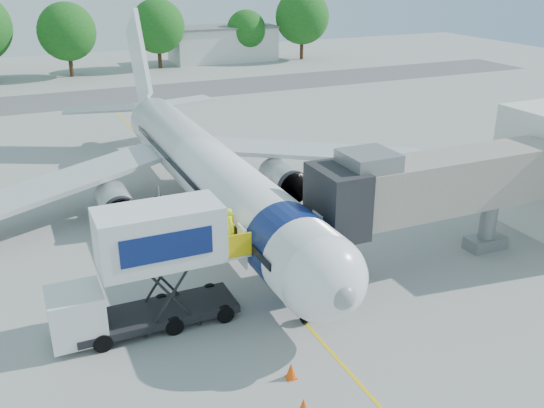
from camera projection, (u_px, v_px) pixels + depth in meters
name	position (u px, v px, depth m)	size (l,w,h in m)	color
ground	(230.00, 238.00, 34.88)	(160.00, 160.00, 0.00)	#9C9C99
guidance_line	(230.00, 238.00, 34.88)	(0.15, 70.00, 0.01)	yellow
taxiway_strip	(104.00, 97.00, 70.41)	(120.00, 10.00, 0.01)	#59595B
aircraft	(205.00, 169.00, 37.26)	(34.17, 37.73, 11.35)	white
jet_bridge	(426.00, 187.00, 30.35)	(13.90, 3.20, 6.60)	#A2988A
catering_hiloader	(147.00, 270.00, 25.55)	(8.50, 2.44, 5.50)	black
safety_cone_a	(291.00, 371.00, 23.15)	(0.43, 0.43, 0.69)	#F64E0C
safety_cone_b	(304.00, 408.00, 21.17)	(0.49, 0.49, 0.78)	#F64E0C
outbuilding_right	(223.00, 43.00, 94.65)	(16.40, 7.40, 5.30)	silver
tree_d	(67.00, 32.00, 80.62)	(7.68, 7.68, 9.79)	#382314
tree_e	(158.00, 26.00, 86.87)	(7.72, 7.72, 9.84)	#382314
tree_f	(246.00, 30.00, 93.72)	(6.10, 6.10, 7.78)	#382314
tree_g	(302.00, 17.00, 94.73)	(8.40, 8.40, 10.72)	#382314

